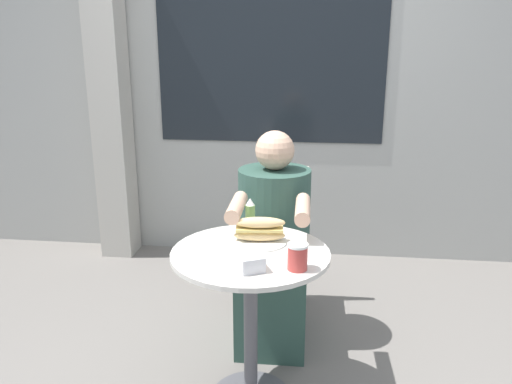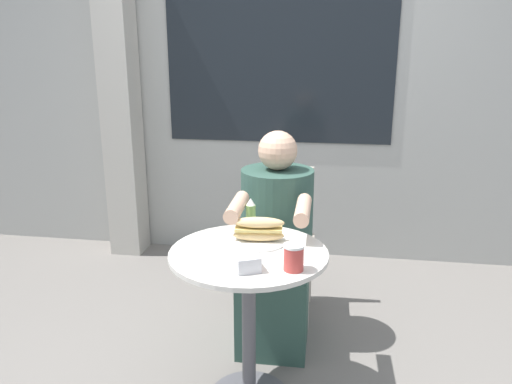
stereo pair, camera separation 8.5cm
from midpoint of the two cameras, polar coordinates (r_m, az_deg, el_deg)
storefront_wall at (r=3.68m, az=4.57°, el=13.91°), size 8.00×0.09×2.80m
lattice_pillar at (r=3.82m, az=-14.66°, el=10.50°), size 0.23×0.23×2.40m
cafe_table at (r=2.17m, az=0.30°, el=-11.63°), size 0.67×0.67×0.73m
diner_chair at (r=2.97m, az=3.86°, el=-3.96°), size 0.38×0.38×0.87m
seated_diner at (r=2.66m, az=3.18°, el=-7.20°), size 0.38×0.68×1.14m
sandwich_on_plate at (r=2.16m, az=1.43°, el=-4.59°), size 0.24×0.24×0.11m
drink_cup at (r=1.91m, az=5.61°, el=-7.44°), size 0.08×0.08×0.10m
napkin_box at (r=1.91m, az=0.24°, el=-8.10°), size 0.12×0.12×0.06m
condiment_bottle at (r=2.31m, az=0.45°, el=-2.57°), size 0.05×0.05×0.15m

